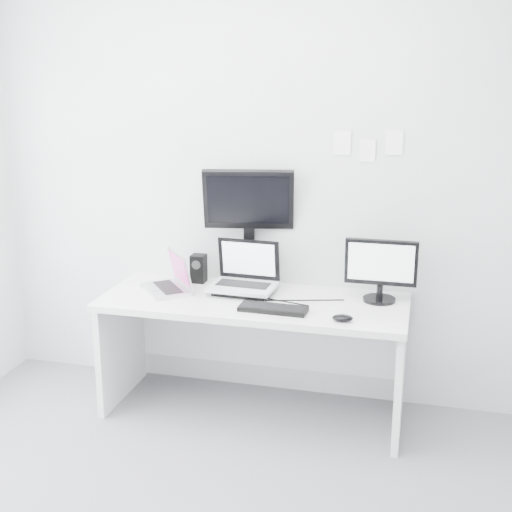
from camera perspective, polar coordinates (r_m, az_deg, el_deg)
name	(u,v)px	position (r m, az deg, el deg)	size (l,w,h in m)	color
back_wall	(268,186)	(4.16, 1.00, 5.98)	(3.60, 3.60, 0.00)	silver
desk	(254,356)	(4.11, -0.20, -8.47)	(1.80, 0.70, 0.73)	silver
macbook	(165,271)	(4.13, -7.70, -1.29)	(0.33, 0.25, 0.25)	silver
speaker	(199,268)	(4.29, -4.87, -1.06)	(0.09, 0.09, 0.18)	black
dell_laptop	(242,268)	(4.03, -1.16, -1.02)	(0.39, 0.30, 0.32)	silver
rear_monitor	(249,225)	(4.17, -0.61, 2.60)	(0.55, 0.20, 0.75)	black
samsung_monitor	(381,270)	(3.96, 10.49, -1.15)	(0.42, 0.19, 0.38)	black
keyboard	(273,309)	(3.78, 1.46, -4.48)	(0.38, 0.14, 0.03)	black
mouse	(343,318)	(3.66, 7.33, -5.22)	(0.11, 0.07, 0.04)	black
wall_note_0	(342,143)	(4.04, 7.30, 9.44)	(0.10, 0.00, 0.14)	white
wall_note_1	(368,151)	(4.03, 9.42, 8.77)	(0.09, 0.00, 0.13)	white
wall_note_2	(394,143)	(4.01, 11.61, 9.36)	(0.10, 0.00, 0.14)	white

